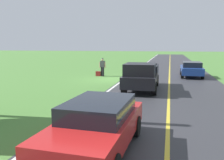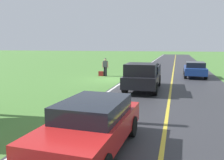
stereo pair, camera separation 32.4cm
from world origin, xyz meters
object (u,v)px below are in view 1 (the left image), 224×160
(sedan_ahead_same_lane, at_px, (97,124))
(suitcase_carried, at_px, (98,74))
(hitchhiker_walking, at_px, (103,66))
(pickup_truck_passing, at_px, (141,75))
(sedan_near_oncoming, at_px, (191,69))

(sedan_ahead_same_lane, bearing_deg, suitcase_carried, -73.04)
(suitcase_carried, distance_m, sedan_ahead_same_lane, 16.32)
(hitchhiker_walking, distance_m, pickup_truck_passing, 7.71)
(suitcase_carried, distance_m, sedan_near_oncoming, 8.79)
(hitchhiker_walking, bearing_deg, sedan_near_oncoming, -169.93)
(sedan_near_oncoming, height_order, sedan_ahead_same_lane, same)
(hitchhiker_walking, bearing_deg, pickup_truck_passing, 125.33)
(suitcase_carried, bearing_deg, hitchhiker_walking, 100.86)
(sedan_near_oncoming, distance_m, sedan_ahead_same_lane, 17.57)
(sedan_near_oncoming, bearing_deg, sedan_ahead_same_lane, 77.22)
(suitcase_carried, height_order, sedan_ahead_same_lane, sedan_ahead_same_lane)
(pickup_truck_passing, height_order, sedan_ahead_same_lane, pickup_truck_passing)
(suitcase_carried, xyz_separation_m, sedan_ahead_same_lane, (-4.76, 15.61, 0.53))
(pickup_truck_passing, relative_size, sedan_near_oncoming, 1.23)
(hitchhiker_walking, bearing_deg, sedan_ahead_same_lane, 105.47)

